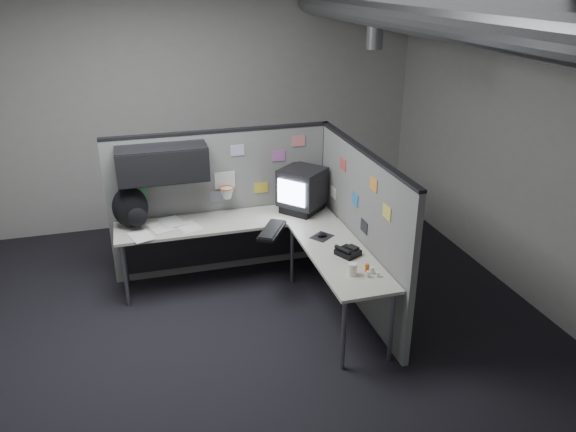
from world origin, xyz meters
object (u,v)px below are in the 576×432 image
object	(u,v)px
desk	(255,239)
backpack	(131,208)
monitor	(302,189)
keyboard	(272,230)
phone	(348,252)

from	to	relation	value
desk	backpack	size ratio (longest dim) A/B	5.29
backpack	monitor	bearing A→B (deg)	-5.19
desk	keyboard	distance (m)	0.24
backpack	desk	bearing A→B (deg)	-20.48
desk	phone	xyz separation A→B (m)	(0.69, -0.82, 0.15)
monitor	keyboard	distance (m)	0.68
keyboard	backpack	xyz separation A→B (m)	(-1.34, 0.51, 0.19)
monitor	keyboard	xyz separation A→B (m)	(-0.46, -0.45, -0.23)
monitor	keyboard	bearing A→B (deg)	-132.07
desk	monitor	xyz separation A→B (m)	(0.60, 0.31, 0.37)
monitor	phone	xyz separation A→B (m)	(0.09, -1.13, -0.21)
phone	backpack	bearing A→B (deg)	131.42
monitor	backpack	bearing A→B (deg)	-178.57
monitor	phone	distance (m)	1.15
desk	keyboard	bearing A→B (deg)	-44.01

